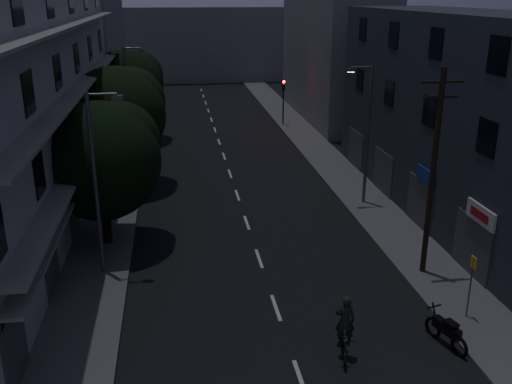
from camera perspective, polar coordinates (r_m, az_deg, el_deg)
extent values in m
plane|color=black|center=(40.14, -2.69, 2.06)|extent=(160.00, 160.00, 0.00)
cube|color=#565659|center=(40.13, -13.41, 1.64)|extent=(3.00, 90.00, 0.15)
cube|color=#565659|center=(41.49, 7.67, 2.59)|extent=(3.00, 90.00, 0.15)
cube|color=beige|center=(19.64, 4.46, -18.13)|extent=(0.15, 2.00, 0.01)
cube|color=beige|center=(23.28, 2.00, -11.48)|extent=(0.15, 2.00, 0.01)
cube|color=beige|center=(27.19, 0.31, -6.66)|extent=(0.15, 2.00, 0.01)
cube|color=beige|center=(31.25, -0.93, -3.07)|extent=(0.15, 2.00, 0.01)
cube|color=beige|center=(35.42, -1.88, -0.32)|extent=(0.15, 2.00, 0.01)
cube|color=beige|center=(39.67, -2.62, 1.85)|extent=(0.15, 2.00, 0.01)
cube|color=beige|center=(43.96, -3.22, 3.60)|extent=(0.15, 2.00, 0.01)
cube|color=beige|center=(48.29, -3.72, 5.04)|extent=(0.15, 2.00, 0.01)
cube|color=beige|center=(52.65, -4.13, 6.24)|extent=(0.15, 2.00, 0.01)
cube|color=beige|center=(57.03, -4.49, 7.25)|extent=(0.15, 2.00, 0.01)
cube|color=beige|center=(61.43, -4.79, 8.12)|extent=(0.15, 2.00, 0.01)
cube|color=beige|center=(65.84, -5.05, 8.87)|extent=(0.15, 2.00, 0.01)
cube|color=beige|center=(70.27, -5.29, 9.53)|extent=(0.15, 2.00, 0.01)
cube|color=beige|center=(74.70, -5.49, 10.11)|extent=(0.15, 2.00, 0.01)
cube|color=#AAAAA5|center=(32.61, -23.31, 9.12)|extent=(6.00, 36.00, 14.00)
cube|color=black|center=(19.69, -23.24, -12.72)|extent=(0.06, 1.60, 1.60)
cube|color=black|center=(24.85, -19.98, -5.45)|extent=(0.06, 1.60, 1.60)
cube|color=black|center=(30.32, -17.91, -0.74)|extent=(0.06, 1.60, 1.60)
cube|color=black|center=(35.96, -16.48, 2.52)|extent=(0.06, 1.60, 1.60)
cube|color=black|center=(41.70, -15.44, 4.89)|extent=(0.06, 1.60, 1.60)
cube|color=black|center=(47.50, -14.65, 6.68)|extent=(0.06, 1.60, 1.60)
cube|color=black|center=(23.75, -20.85, 1.58)|extent=(0.06, 1.60, 1.60)
cube|color=black|center=(29.42, -18.54, 5.12)|extent=(0.06, 1.60, 1.60)
cube|color=black|center=(35.21, -16.98, 7.51)|extent=(0.06, 1.60, 1.60)
cube|color=black|center=(41.05, -15.84, 9.21)|extent=(0.06, 1.60, 1.60)
cube|color=black|center=(46.94, -14.98, 10.49)|extent=(0.06, 1.60, 1.60)
cube|color=black|center=(23.04, -21.80, 9.18)|extent=(0.06, 1.60, 1.60)
cube|color=black|center=(28.86, -19.23, 11.28)|extent=(0.06, 1.60, 1.60)
cube|color=black|center=(34.73, -17.50, 12.67)|extent=(0.06, 1.60, 1.60)
cube|color=black|center=(40.65, -16.26, 13.65)|extent=(0.06, 1.60, 1.60)
cube|color=black|center=(46.58, -15.33, 14.37)|extent=(0.06, 1.60, 1.60)
cube|color=black|center=(22.77, -22.84, 17.09)|extent=(0.06, 1.60, 1.60)
cube|color=black|center=(28.64, -19.96, 17.61)|extent=(0.06, 1.60, 1.60)
cube|color=gray|center=(32.50, -16.64, 4.42)|extent=(1.00, 32.40, 0.12)
cube|color=gray|center=(31.87, -17.20, 9.98)|extent=(1.00, 32.40, 0.12)
cube|color=gray|center=(31.55, -17.79, 15.71)|extent=(1.00, 32.40, 0.12)
cube|color=gray|center=(32.75, -16.67, 2.89)|extent=(0.80, 32.40, 0.12)
cube|color=#424247|center=(20.00, -22.98, -14.18)|extent=(0.06, 2.40, 2.40)
cube|color=#424247|center=(25.09, -19.80, -6.70)|extent=(0.06, 2.40, 2.40)
cube|color=#424247|center=(30.52, -17.77, -1.79)|extent=(0.06, 2.40, 2.40)
cube|color=#424247|center=(36.13, -16.38, 1.61)|extent=(0.06, 2.40, 2.40)
cube|color=#424247|center=(41.84, -15.35, 4.10)|extent=(0.06, 2.40, 2.40)
cube|color=#424247|center=(47.63, -14.58, 5.98)|extent=(0.06, 2.40, 2.40)
cube|color=#292E38|center=(32.01, 21.36, 6.45)|extent=(6.00, 28.00, 11.00)
cube|color=black|center=(25.29, 22.07, 5.06)|extent=(0.06, 1.40, 1.50)
cube|color=black|center=(30.04, 16.93, 7.73)|extent=(0.06, 1.40, 1.50)
cube|color=black|center=(35.01, 13.18, 9.61)|extent=(0.06, 1.40, 1.50)
cube|color=black|center=(40.12, 10.34, 11.00)|extent=(0.06, 1.40, 1.50)
cube|color=black|center=(24.76, 23.05, 12.46)|extent=(0.06, 1.40, 1.50)
cube|color=black|center=(29.60, 17.57, 13.98)|extent=(0.06, 1.40, 1.50)
cube|color=black|center=(34.63, 13.61, 14.99)|extent=(0.06, 1.40, 1.50)
cube|color=black|center=(39.79, 10.64, 15.70)|extent=(0.06, 1.40, 1.50)
cube|color=#424247|center=(26.81, 20.74, -5.12)|extent=(0.06, 3.00, 2.60)
cube|color=#424247|center=(31.33, 16.05, -1.07)|extent=(0.06, 3.00, 2.60)
cube|color=#424247|center=(36.12, 12.57, 1.94)|extent=(0.06, 3.00, 2.60)
cube|color=#424247|center=(41.09, 9.92, 4.23)|extent=(0.06, 3.00, 2.60)
cube|color=silver|center=(25.75, 21.57, -2.13)|extent=(0.12, 2.20, 0.80)
cube|color=#B21414|center=(25.71, 21.41, -2.14)|extent=(0.02, 1.40, 0.36)
cube|color=navy|center=(30.34, 16.59, 1.61)|extent=(0.12, 2.00, 0.70)
cube|color=slate|center=(61.83, -16.63, 14.97)|extent=(6.00, 20.00, 16.00)
cube|color=slate|center=(57.59, 7.73, 13.80)|extent=(6.00, 20.00, 13.00)
cube|color=slate|center=(83.52, -5.97, 14.53)|extent=(24.00, 8.00, 10.00)
cylinder|color=black|center=(28.81, -14.85, -1.36)|extent=(0.44, 0.44, 3.81)
sphere|color=black|center=(28.11, -15.25, 3.00)|extent=(5.72, 5.72, 5.72)
sphere|color=black|center=(28.52, -13.51, 4.87)|extent=(4.00, 4.00, 4.00)
sphere|color=black|center=(27.55, -16.93, 3.44)|extent=(3.72, 3.72, 3.72)
cylinder|color=black|center=(37.33, -13.52, 3.71)|extent=(0.44, 0.44, 4.09)
sphere|color=black|center=(36.77, -13.82, 7.39)|extent=(6.16, 6.16, 6.16)
sphere|color=black|center=(37.30, -12.39, 8.88)|extent=(4.31, 4.31, 4.31)
sphere|color=black|center=(36.16, -15.18, 7.83)|extent=(4.01, 4.01, 4.01)
cylinder|color=black|center=(49.19, -12.61, 7.47)|extent=(0.44, 0.44, 4.05)
sphere|color=black|center=(48.76, -12.82, 10.27)|extent=(6.05, 6.05, 6.05)
sphere|color=black|center=(49.34, -11.76, 11.33)|extent=(4.23, 4.23, 4.23)
sphere|color=black|center=(48.16, -13.82, 10.63)|extent=(3.93, 3.93, 3.93)
cylinder|color=black|center=(53.88, 2.74, 8.47)|extent=(0.12, 0.12, 3.20)
cube|color=black|center=(53.53, 2.77, 10.62)|extent=(0.28, 0.22, 0.90)
sphere|color=#FF0C05|center=(53.33, 2.81, 10.95)|extent=(0.22, 0.22, 0.22)
sphere|color=#3F330C|center=(53.38, 2.80, 10.63)|extent=(0.22, 0.22, 0.22)
sphere|color=black|center=(53.42, 2.80, 10.31)|extent=(0.22, 0.22, 0.22)
cylinder|color=black|center=(55.38, -11.10, 8.43)|extent=(0.12, 0.12, 3.20)
cube|color=black|center=(55.04, -11.24, 10.52)|extent=(0.28, 0.22, 0.90)
sphere|color=black|center=(54.84, -11.27, 10.84)|extent=(0.22, 0.22, 0.22)
sphere|color=#3F330C|center=(54.88, -11.25, 10.53)|extent=(0.22, 0.22, 0.22)
sphere|color=#0CFF26|center=(54.93, -11.23, 10.22)|extent=(0.22, 0.22, 0.22)
cylinder|color=slate|center=(25.13, -15.76, 0.56)|extent=(0.18, 0.18, 8.00)
cylinder|color=slate|center=(24.12, -15.18, 9.43)|extent=(1.20, 0.10, 0.10)
cube|color=slate|center=(24.09, -13.71, 9.18)|extent=(0.45, 0.25, 0.18)
cube|color=#4C4C4C|center=(24.10, -13.69, 8.94)|extent=(0.35, 0.18, 0.04)
cylinder|color=#5A5D62|center=(33.36, 11.10, 5.52)|extent=(0.18, 0.18, 8.00)
cylinder|color=#5A5D62|center=(32.48, 10.53, 12.19)|extent=(1.20, 0.10, 0.10)
cube|color=#5A5D62|center=(32.31, 9.48, 11.94)|extent=(0.45, 0.25, 0.18)
cube|color=#FFD88C|center=(32.32, 9.47, 11.77)|extent=(0.35, 0.18, 0.04)
cylinder|color=slate|center=(44.61, -12.70, 8.86)|extent=(0.18, 0.18, 8.00)
cylinder|color=slate|center=(44.05, -12.28, 13.90)|extent=(1.20, 0.10, 0.10)
cube|color=slate|center=(44.03, -11.47, 13.75)|extent=(0.45, 0.25, 0.18)
cube|color=#4C4C4C|center=(44.04, -11.46, 13.62)|extent=(0.35, 0.18, 0.04)
cylinder|color=black|center=(25.15, 17.25, 1.63)|extent=(0.24, 0.24, 9.00)
cube|color=black|center=(24.31, 18.17, 10.42)|extent=(1.80, 0.10, 0.10)
cube|color=black|center=(24.40, 18.02, 9.03)|extent=(1.50, 0.10, 0.10)
cylinder|color=#595B60|center=(23.27, 20.62, -8.92)|extent=(0.06, 0.06, 2.50)
cube|color=yellow|center=(22.81, 20.93, -6.59)|extent=(0.05, 0.35, 0.45)
torus|color=black|center=(21.62, 19.66, -14.38)|extent=(0.34, 0.79, 0.79)
torus|color=black|center=(22.41, 17.27, -12.79)|extent=(0.34, 0.79, 0.79)
cube|color=black|center=(21.82, 18.54, -12.78)|extent=(0.61, 1.26, 0.39)
cube|color=black|center=(21.57, 18.92, -12.32)|extent=(0.46, 0.58, 0.11)
cylinder|color=black|center=(22.12, 17.49, -11.75)|extent=(0.20, 0.49, 0.94)
cube|color=black|center=(22.03, 17.39, -10.87)|extent=(0.60, 0.21, 0.04)
imported|color=black|center=(20.53, 8.75, -14.80)|extent=(1.01, 1.95, 0.98)
imported|color=black|center=(20.02, 8.89, -12.58)|extent=(0.76, 0.58, 1.87)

